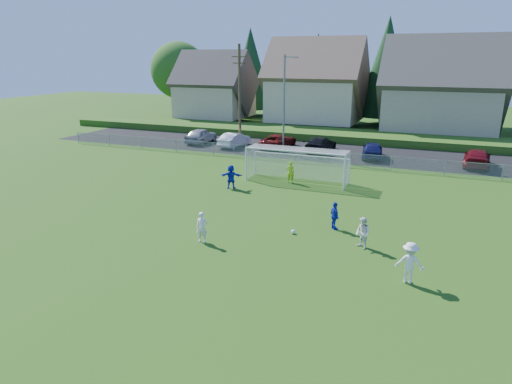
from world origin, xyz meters
TOP-DOWN VIEW (x-y plane):
  - ground at (0.00, 0.00)m, footprint 160.00×160.00m
  - asphalt_lot at (0.00, 27.50)m, footprint 60.00×60.00m
  - grass_embankment at (0.00, 35.00)m, footprint 70.00×6.00m
  - soccer_ball at (2.88, 6.04)m, footprint 0.22×0.22m
  - player_white_a at (-0.96, 3.29)m, footprint 0.62×0.47m
  - player_white_b at (6.50, 5.50)m, footprint 0.95×0.94m
  - player_white_c at (8.83, 2.74)m, footprint 1.13×0.66m
  - player_blue_a at (4.70, 7.51)m, footprint 0.82×0.92m
  - player_blue_b at (-3.73, 12.55)m, footprint 1.62×0.91m
  - goalkeeper at (-0.36, 15.50)m, footprint 0.63×0.47m
  - car_a at (-14.11, 27.14)m, footprint 1.87×4.60m
  - car_b at (-9.91, 26.46)m, footprint 1.89×4.44m
  - car_c at (-5.59, 27.65)m, footprint 2.83×5.17m
  - car_d at (-1.19, 27.34)m, footprint 2.36×5.04m
  - car_e at (3.90, 26.26)m, footprint 2.34×4.61m
  - car_g at (12.45, 26.21)m, footprint 2.36×5.11m
  - soccer_goal at (0.00, 16.05)m, footprint 7.42×1.90m
  - chainlink_fence at (0.00, 22.00)m, footprint 52.06×0.06m
  - streetlight at (-4.45, 26.00)m, footprint 1.38×0.18m
  - utility_pole at (-9.50, 27.00)m, footprint 1.60×0.26m
  - houses_row at (1.97, 42.46)m, footprint 53.90×11.45m
  - tree_row at (1.04, 48.74)m, footprint 65.98×12.36m

SIDE VIEW (x-z plane):
  - ground at x=0.00m, z-range 0.00..0.00m
  - asphalt_lot at x=0.00m, z-range 0.01..0.01m
  - soccer_ball at x=2.88m, z-range 0.00..0.22m
  - grass_embankment at x=0.00m, z-range 0.00..0.80m
  - chainlink_fence at x=0.00m, z-range 0.03..1.23m
  - car_c at x=-5.59m, z-range 0.00..1.37m
  - car_d at x=-1.19m, z-range 0.00..1.42m
  - car_b at x=-9.91m, z-range 0.00..1.42m
  - car_g at x=12.45m, z-range 0.00..1.45m
  - player_blue_a at x=4.70m, z-range 0.00..1.50m
  - car_e at x=3.90m, z-range 0.00..1.50m
  - player_white_a at x=-0.96m, z-range 0.00..1.54m
  - player_white_b at x=6.50m, z-range 0.00..1.55m
  - car_a at x=-14.11m, z-range 0.00..1.56m
  - goalkeeper at x=-0.36m, z-range 0.00..1.58m
  - player_blue_b at x=-3.73m, z-range 0.00..1.67m
  - player_white_c at x=8.83m, z-range 0.00..1.75m
  - soccer_goal at x=0.00m, z-range 0.38..2.88m
  - streetlight at x=-4.45m, z-range 0.34..9.34m
  - utility_pole at x=-9.50m, z-range 0.15..10.15m
  - tree_row at x=1.04m, z-range 0.01..13.81m
  - houses_row at x=1.97m, z-range 0.69..13.97m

